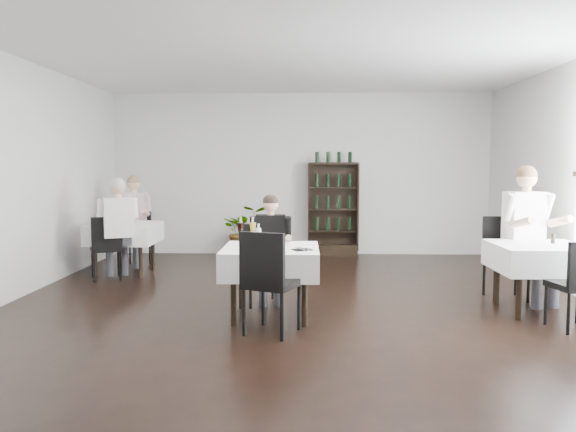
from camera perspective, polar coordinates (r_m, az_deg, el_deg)
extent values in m
plane|color=black|center=(6.22, 1.06, -10.24)|extent=(9.00, 9.00, 0.00)
plane|color=white|center=(6.16, 1.11, 17.81)|extent=(9.00, 9.00, 0.00)
plane|color=silver|center=(10.50, 1.29, 4.26)|extent=(7.00, 0.00, 7.00)
plane|color=silver|center=(1.51, -0.30, -0.13)|extent=(7.00, 0.00, 7.00)
cube|color=black|center=(10.45, 4.57, -3.46)|extent=(0.90, 0.28, 0.20)
cylinder|color=black|center=(5.83, -5.58, -7.72)|extent=(0.06, 0.06, 0.71)
cylinder|color=black|center=(6.53, -4.78, -6.31)|extent=(0.06, 0.06, 0.71)
cylinder|color=black|center=(5.78, 1.69, -7.79)|extent=(0.06, 0.06, 0.71)
cylinder|color=black|center=(6.50, 1.67, -6.37)|extent=(0.06, 0.06, 0.71)
cube|color=black|center=(6.08, -1.76, -3.56)|extent=(0.85, 0.85, 0.04)
cube|color=white|center=(6.10, -1.75, -4.58)|extent=(1.03, 1.03, 0.30)
cylinder|color=black|center=(8.82, -19.00, -3.62)|extent=(0.06, 0.06, 0.71)
cylinder|color=black|center=(9.45, -17.56, -3.02)|extent=(0.06, 0.06, 0.71)
cylinder|color=black|center=(8.61, -14.75, -3.72)|extent=(0.06, 0.06, 0.71)
cylinder|color=black|center=(9.25, -13.57, -3.09)|extent=(0.06, 0.06, 0.71)
cube|color=black|center=(8.98, -16.28, -0.98)|extent=(0.80, 0.80, 0.04)
cube|color=white|center=(8.99, -16.26, -1.68)|extent=(0.98, 0.98, 0.30)
cylinder|color=black|center=(6.52, 22.43, -6.70)|extent=(0.06, 0.06, 0.71)
cylinder|color=black|center=(7.15, 20.49, -5.63)|extent=(0.06, 0.06, 0.71)
cylinder|color=black|center=(7.40, 25.50, -5.46)|extent=(0.06, 0.06, 0.71)
cube|color=black|center=(6.90, 24.18, -2.98)|extent=(0.80, 0.80, 0.04)
cube|color=white|center=(6.91, 24.14, -3.88)|extent=(0.98, 0.98, 0.30)
imported|color=#1C501B|center=(10.32, -4.31, -1.49)|extent=(1.00, 0.92, 0.94)
cylinder|color=black|center=(6.55, -3.84, -7.53)|extent=(0.03, 0.03, 0.43)
cylinder|color=black|center=(6.91, -4.60, -6.88)|extent=(0.03, 0.03, 0.43)
cylinder|color=black|center=(6.65, -0.68, -7.33)|extent=(0.03, 0.03, 0.43)
cylinder|color=black|center=(7.00, -1.59, -6.70)|extent=(0.03, 0.03, 0.43)
cube|color=black|center=(6.73, -2.69, -5.08)|extent=(0.55, 0.55, 0.07)
cube|color=black|center=(6.88, -3.12, -2.73)|extent=(0.42, 0.19, 0.47)
cylinder|color=black|center=(5.70, 1.12, -9.24)|extent=(0.04, 0.04, 0.47)
cylinder|color=black|center=(5.35, -0.64, -10.21)|extent=(0.04, 0.04, 0.47)
cylinder|color=black|center=(5.87, -2.55, -8.82)|extent=(0.04, 0.04, 0.47)
cylinder|color=black|center=(5.52, -4.50, -9.72)|extent=(0.04, 0.04, 0.47)
cube|color=black|center=(5.55, -1.65, -6.85)|extent=(0.61, 0.61, 0.07)
cube|color=black|center=(5.31, -2.68, -4.39)|extent=(0.45, 0.23, 0.51)
cylinder|color=black|center=(9.56, -16.75, -3.80)|extent=(0.03, 0.03, 0.41)
cylinder|color=black|center=(9.87, -15.75, -3.50)|extent=(0.03, 0.03, 0.41)
cylinder|color=black|center=(9.39, -14.81, -3.91)|extent=(0.03, 0.03, 0.41)
cylinder|color=black|center=(9.71, -13.86, -3.60)|extent=(0.03, 0.03, 0.41)
cube|color=black|center=(9.60, -15.33, -2.32)|extent=(0.48, 0.48, 0.06)
cube|color=black|center=(9.74, -14.85, -0.76)|extent=(0.42, 0.12, 0.45)
cylinder|color=black|center=(8.84, -16.85, -4.48)|extent=(0.03, 0.03, 0.42)
cylinder|color=black|center=(8.48, -16.60, -4.87)|extent=(0.03, 0.03, 0.42)
cylinder|color=black|center=(8.82, -19.24, -4.57)|extent=(0.03, 0.03, 0.42)
cylinder|color=black|center=(8.45, -19.10, -4.97)|extent=(0.03, 0.03, 0.42)
cube|color=black|center=(8.61, -17.99, -3.15)|extent=(0.56, 0.56, 0.06)
cube|color=black|center=(8.39, -17.93, -1.65)|extent=(0.41, 0.21, 0.46)
cylinder|color=black|center=(7.25, 20.27, -6.48)|extent=(0.04, 0.04, 0.46)
cylinder|color=black|center=(7.62, 19.30, -5.90)|extent=(0.04, 0.04, 0.46)
cylinder|color=black|center=(7.39, 23.24, -6.37)|extent=(0.04, 0.04, 0.46)
cylinder|color=black|center=(7.76, 22.13, -5.80)|extent=(0.04, 0.04, 0.46)
cube|color=black|center=(7.46, 21.30, -4.16)|extent=(0.46, 0.46, 0.07)
cube|color=black|center=(7.62, 20.83, -1.91)|extent=(0.46, 0.05, 0.50)
cylinder|color=black|center=(6.46, 24.71, -8.22)|extent=(0.03, 0.03, 0.42)
cylinder|color=black|center=(6.17, 26.60, -8.89)|extent=(0.03, 0.03, 0.42)
cube|color=black|center=(6.37, 27.06, -6.32)|extent=(0.49, 0.49, 0.06)
cube|color=#404148|center=(6.71, -2.55, -4.67)|extent=(0.15, 0.39, 0.13)
cylinder|color=#404148|center=(6.61, -2.57, -7.35)|extent=(0.10, 0.10, 0.44)
cube|color=#404148|center=(6.71, -1.00, -4.67)|extent=(0.15, 0.39, 0.13)
cylinder|color=#404148|center=(6.61, -0.99, -7.35)|extent=(0.10, 0.10, 0.44)
cube|color=black|center=(6.84, -1.77, -1.96)|extent=(0.37, 0.22, 0.50)
cylinder|color=#D5A985|center=(6.60, -3.60, -2.37)|extent=(0.09, 0.28, 0.14)
cylinder|color=#D5A985|center=(6.60, 0.02, -2.37)|extent=(0.09, 0.28, 0.14)
sphere|color=#D5A985|center=(6.79, -1.78, 1.22)|extent=(0.19, 0.19, 0.19)
sphere|color=black|center=(6.78, -1.78, 1.45)|extent=(0.19, 0.19, 0.19)
cube|color=#404148|center=(9.57, -16.15, -1.52)|extent=(0.18, 0.44, 0.15)
cylinder|color=#404148|center=(9.43, -16.37, -3.62)|extent=(0.11, 0.11, 0.51)
cube|color=#404148|center=(9.52, -14.94, -1.52)|extent=(0.18, 0.44, 0.15)
cylinder|color=#404148|center=(9.38, -15.14, -3.64)|extent=(0.11, 0.11, 0.51)
cube|color=beige|center=(9.70, -15.33, 0.62)|extent=(0.43, 0.26, 0.57)
cylinder|color=#D5A985|center=(9.49, -17.11, 0.36)|extent=(0.11, 0.33, 0.16)
cylinder|color=#D5A985|center=(9.38, -14.28, 0.37)|extent=(0.11, 0.33, 0.16)
sphere|color=#D5A985|center=(9.66, -15.41, 3.19)|extent=(0.22, 0.22, 0.22)
sphere|color=olive|center=(9.66, -15.42, 3.37)|extent=(0.22, 0.22, 0.22)
cube|color=#404148|center=(8.62, -16.24, -2.26)|extent=(0.31, 0.45, 0.14)
cylinder|color=#404148|center=(8.85, -16.32, -4.20)|extent=(0.11, 0.11, 0.50)
cube|color=#404148|center=(8.60, -17.60, -2.31)|extent=(0.31, 0.45, 0.14)
cylinder|color=#404148|center=(8.83, -17.65, -4.25)|extent=(0.11, 0.11, 0.50)
cube|color=white|center=(8.38, -16.84, -0.15)|extent=(0.47, 0.38, 0.56)
cylinder|color=#D5A985|center=(8.69, -15.48, -0.08)|extent=(0.21, 0.32, 0.16)
cylinder|color=#D5A985|center=(8.64, -18.58, -0.19)|extent=(0.21, 0.32, 0.16)
sphere|color=#D5A985|center=(8.38, -16.93, 2.80)|extent=(0.22, 0.22, 0.22)
sphere|color=beige|center=(8.38, -16.93, 3.01)|extent=(0.22, 0.22, 0.22)
cube|color=#404148|center=(7.22, 23.08, -3.31)|extent=(0.29, 0.51, 0.16)
cylinder|color=#404148|center=(7.12, 24.00, -6.40)|extent=(0.13, 0.13, 0.56)
cube|color=#404148|center=(7.36, 24.49, -3.21)|extent=(0.29, 0.51, 0.16)
cylinder|color=#404148|center=(7.26, 25.42, -6.24)|extent=(0.13, 0.13, 0.56)
cube|color=white|center=(7.42, 22.85, -0.15)|extent=(0.51, 0.37, 0.63)
cylinder|color=#D5A985|center=(7.01, 22.67, -0.61)|extent=(0.19, 0.37, 0.18)
cylinder|color=#D5A985|center=(7.35, 25.94, -0.49)|extent=(0.19, 0.37, 0.18)
sphere|color=#D5A985|center=(7.37, 23.09, 3.56)|extent=(0.24, 0.24, 0.24)
sphere|color=brown|center=(7.37, 23.09, 3.83)|extent=(0.24, 0.24, 0.24)
cube|color=white|center=(6.24, -0.97, -2.90)|extent=(0.28, 0.28, 0.02)
cube|color=#5C2B1A|center=(6.22, -1.22, -2.75)|extent=(0.11, 0.11, 0.02)
sphere|color=#43771F|center=(6.27, -0.49, -2.55)|extent=(0.05, 0.05, 0.05)
cube|color=brown|center=(6.19, -0.84, -2.82)|extent=(0.08, 0.07, 0.02)
cube|color=white|center=(5.91, -1.60, -3.33)|extent=(0.28, 0.28, 0.02)
cube|color=#5C2B1A|center=(5.89, -1.89, -3.16)|extent=(0.12, 0.11, 0.02)
sphere|color=#43771F|center=(5.94, -1.03, -2.92)|extent=(0.06, 0.06, 0.06)
cube|color=brown|center=(5.85, -1.45, -3.25)|extent=(0.09, 0.07, 0.02)
cone|color=black|center=(6.04, -4.84, -1.96)|extent=(0.08, 0.08, 0.27)
cylinder|color=silver|center=(6.02, -4.85, -0.37)|extent=(0.02, 0.02, 0.07)
cone|color=gold|center=(6.19, -3.60, -1.85)|extent=(0.07, 0.07, 0.26)
cylinder|color=silver|center=(6.17, -3.60, -0.38)|extent=(0.02, 0.02, 0.06)
cylinder|color=silver|center=(6.13, -3.02, -2.17)|extent=(0.06, 0.06, 0.20)
cylinder|color=red|center=(6.14, -3.02, -2.31)|extent=(0.06, 0.06, 0.05)
cylinder|color=silver|center=(6.12, -3.02, -1.01)|extent=(0.02, 0.02, 0.05)
cube|color=black|center=(5.87, 1.42, -3.44)|extent=(0.23, 0.22, 0.01)
cylinder|color=silver|center=(5.86, 1.22, -3.34)|extent=(0.11, 0.19, 0.01)
cylinder|color=silver|center=(5.86, 1.63, -3.34)|extent=(0.12, 0.19, 0.01)
cylinder|color=black|center=(7.03, 25.32, -2.09)|extent=(0.06, 0.06, 0.11)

